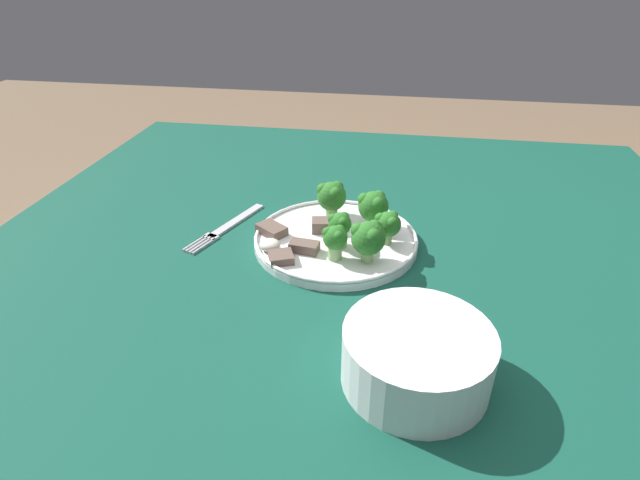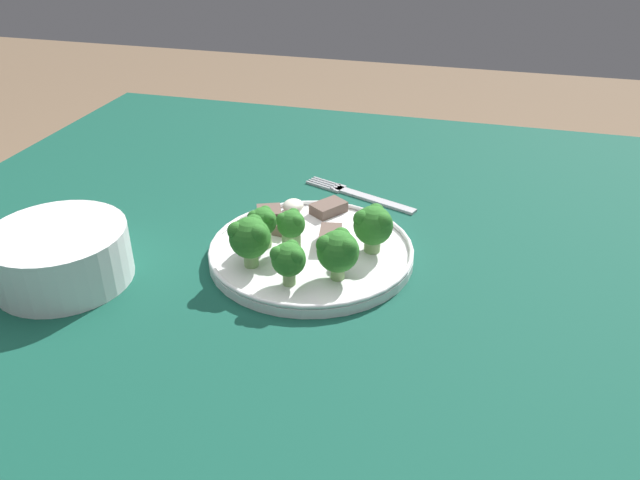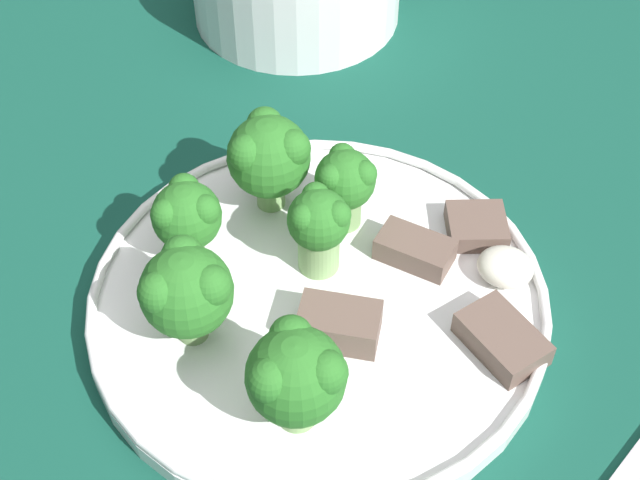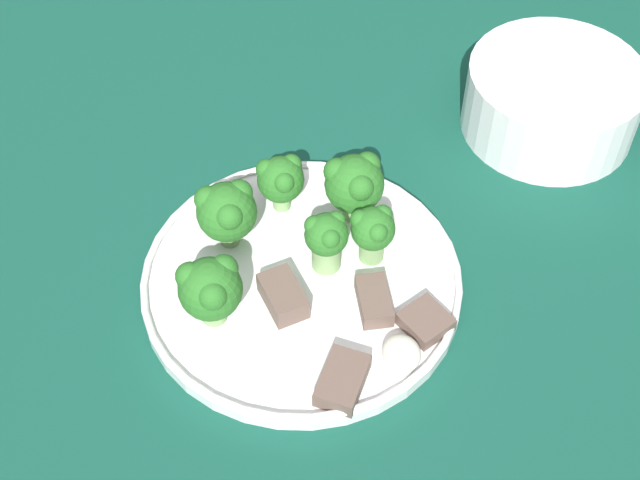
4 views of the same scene
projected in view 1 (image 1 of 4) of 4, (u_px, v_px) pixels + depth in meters
The scene contains 15 objects.
table at pixel (351, 297), 0.83m from camera, with size 1.21×1.17×0.76m.
dinner_plate at pixel (336, 239), 0.80m from camera, with size 0.26×0.26×0.02m.
fork at pixel (227, 227), 0.85m from camera, with size 0.09×0.18×0.00m.
cream_bowl at pixel (417, 358), 0.54m from camera, with size 0.16×0.16×0.07m.
broccoli_floret_near_rim_left at pixel (340, 226), 0.76m from camera, with size 0.04×0.04×0.06m.
broccoli_floret_center_left at pixel (388, 224), 0.77m from camera, with size 0.04×0.04×0.05m.
broccoli_floret_back_left at pixel (332, 196), 0.85m from camera, with size 0.05×0.05×0.06m.
broccoli_floret_front_left at pixel (373, 206), 0.81m from camera, with size 0.05×0.05×0.06m.
broccoli_floret_center_back at pixel (335, 239), 0.73m from camera, with size 0.04×0.04×0.05m.
broccoli_floret_mid_cluster at pixel (368, 237), 0.72m from camera, with size 0.05×0.05×0.06m.
meat_slice_front_slice at pixel (325, 225), 0.81m from camera, with size 0.05×0.03×0.02m.
meat_slice_middle_slice at pixel (281, 257), 0.74m from camera, with size 0.04×0.04×0.01m.
meat_slice_rear_slice at pixel (304, 247), 0.76m from camera, with size 0.05×0.03×0.02m.
meat_slice_edge_slice at pixel (272, 230), 0.81m from camera, with size 0.06×0.05×0.01m.
sauce_dollop at pixel (270, 245), 0.76m from camera, with size 0.03×0.03×0.02m.
Camera 1 is at (-0.06, 0.67, 1.18)m, focal length 28.00 mm.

